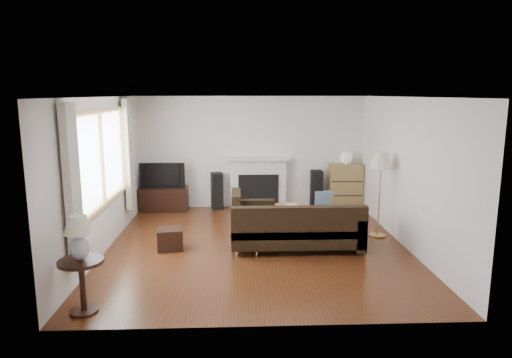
{
  "coord_description": "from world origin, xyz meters",
  "views": [
    {
      "loc": [
        -0.32,
        -7.43,
        2.55
      ],
      "look_at": [
        0.0,
        0.3,
        1.1
      ],
      "focal_mm": 32.0,
      "sensor_mm": 36.0,
      "label": 1
    }
  ],
  "objects_px": {
    "floor_lamp": "(380,195)",
    "tv_stand": "(164,199)",
    "coffee_table": "(280,218)",
    "side_table": "(83,286)",
    "sectional_sofa": "(297,227)",
    "bookshelf": "(345,186)"
  },
  "relations": [
    {
      "from": "tv_stand",
      "to": "sectional_sofa",
      "type": "bearing_deg",
      "value": -45.92
    },
    {
      "from": "coffee_table",
      "to": "floor_lamp",
      "type": "bearing_deg",
      "value": -36.82
    },
    {
      "from": "bookshelf",
      "to": "sectional_sofa",
      "type": "bearing_deg",
      "value": -118.03
    },
    {
      "from": "coffee_table",
      "to": "side_table",
      "type": "xyz_separation_m",
      "value": [
        -2.64,
        -3.25,
        0.1
      ]
    },
    {
      "from": "coffee_table",
      "to": "side_table",
      "type": "relative_size",
      "value": 1.75
    },
    {
      "from": "coffee_table",
      "to": "floor_lamp",
      "type": "xyz_separation_m",
      "value": [
        1.73,
        -0.5,
        0.54
      ]
    },
    {
      "from": "sectional_sofa",
      "to": "floor_lamp",
      "type": "xyz_separation_m",
      "value": [
        1.57,
        0.63,
        0.39
      ]
    },
    {
      "from": "side_table",
      "to": "bookshelf",
      "type": "bearing_deg",
      "value": 48.79
    },
    {
      "from": "coffee_table",
      "to": "side_table",
      "type": "bearing_deg",
      "value": -149.88
    },
    {
      "from": "bookshelf",
      "to": "side_table",
      "type": "bearing_deg",
      "value": -131.21
    },
    {
      "from": "coffee_table",
      "to": "side_table",
      "type": "height_order",
      "value": "side_table"
    },
    {
      "from": "sectional_sofa",
      "to": "side_table",
      "type": "xyz_separation_m",
      "value": [
        -2.8,
        -2.13,
        -0.05
      ]
    },
    {
      "from": "tv_stand",
      "to": "coffee_table",
      "type": "bearing_deg",
      "value": -32.64
    },
    {
      "from": "side_table",
      "to": "floor_lamp",
      "type": "bearing_deg",
      "value": 32.23
    },
    {
      "from": "side_table",
      "to": "sectional_sofa",
      "type": "bearing_deg",
      "value": 37.23
    },
    {
      "from": "bookshelf",
      "to": "floor_lamp",
      "type": "relative_size",
      "value": 0.66
    },
    {
      "from": "tv_stand",
      "to": "side_table",
      "type": "relative_size",
      "value": 1.59
    },
    {
      "from": "floor_lamp",
      "to": "tv_stand",
      "type": "bearing_deg",
      "value": 153.72
    },
    {
      "from": "sectional_sofa",
      "to": "coffee_table",
      "type": "bearing_deg",
      "value": 98.15
    },
    {
      "from": "side_table",
      "to": "tv_stand",
      "type": "bearing_deg",
      "value": 87.64
    },
    {
      "from": "tv_stand",
      "to": "sectional_sofa",
      "type": "relative_size",
      "value": 0.44
    },
    {
      "from": "tv_stand",
      "to": "floor_lamp",
      "type": "distance_m",
      "value": 4.68
    }
  ]
}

